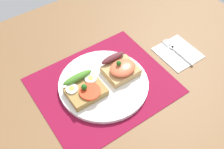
% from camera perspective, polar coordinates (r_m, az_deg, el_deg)
% --- Properties ---
extents(ground_plane, '(1.20, 0.90, 0.03)m').
position_cam_1_polar(ground_plane, '(0.80, -1.76, -3.03)').
color(ground_plane, brown).
extents(placemat, '(0.38, 0.32, 0.00)m').
position_cam_1_polar(placemat, '(0.79, -1.79, -2.26)').
color(placemat, maroon).
rests_on(placemat, ground_plane).
extents(plate, '(0.26, 0.26, 0.01)m').
position_cam_1_polar(plate, '(0.78, -1.80, -1.93)').
color(plate, white).
rests_on(plate, placemat).
extents(sandwich_egg_tomato, '(0.10, 0.10, 0.04)m').
position_cam_1_polar(sandwich_egg_tomato, '(0.75, -5.72, -3.02)').
color(sandwich_egg_tomato, olive).
rests_on(sandwich_egg_tomato, plate).
extents(sandwich_salmon, '(0.09, 0.09, 0.06)m').
position_cam_1_polar(sandwich_salmon, '(0.79, 1.87, 1.22)').
color(sandwich_salmon, tan).
rests_on(sandwich_salmon, plate).
extents(napkin, '(0.12, 0.13, 0.01)m').
position_cam_1_polar(napkin, '(0.90, 13.59, 4.50)').
color(napkin, white).
rests_on(napkin, ground_plane).
extents(fork, '(0.02, 0.13, 0.00)m').
position_cam_1_polar(fork, '(0.90, 13.42, 4.81)').
color(fork, '#B7B7BC').
rests_on(fork, napkin).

